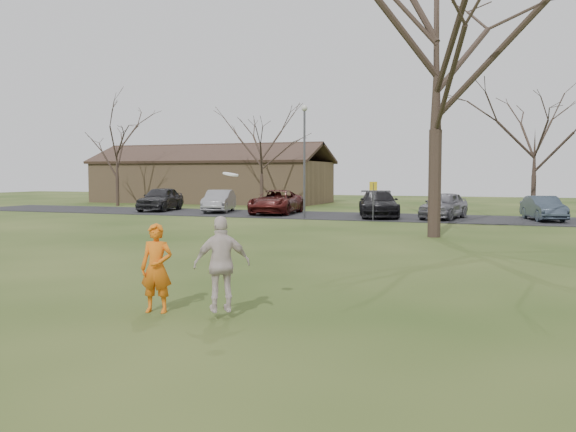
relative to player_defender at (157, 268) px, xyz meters
The scene contains 15 objects.
ground 1.31m from the player_defender, ahead, with size 120.00×120.00×0.00m, color #1E380F.
parking_strip 24.96m from the player_defender, 87.63° to the left, with size 62.00×6.50×0.04m, color black.
player_defender is the anchor object (origin of this frame).
car_0 30.05m from the player_defender, 122.50° to the left, with size 1.88×4.67×1.59m, color #27272A.
car_1 27.92m from the player_defender, 114.92° to the left, with size 1.50×4.31×1.42m, color gray.
car_2 26.16m from the player_defender, 107.11° to the left, with size 2.43×5.26×1.46m, color #4A1311.
car_3 24.59m from the player_defender, 92.91° to the left, with size 2.10×5.15×1.50m, color black.
car_4 24.72m from the player_defender, 84.50° to the left, with size 1.74×4.33×1.48m, color slate.
car_5 26.19m from the player_defender, 73.54° to the left, with size 1.36×3.91×1.29m, color #34404E.
catching_play 1.33m from the player_defender, ahead, with size 1.02×0.87×2.39m.
building 42.42m from the player_defender, 116.57° to the left, with size 20.60×8.50×5.14m.
lamp_post 23.19m from the player_defender, 102.49° to the left, with size 0.34×0.34×6.27m.
sign_yellow 21.96m from the player_defender, 92.53° to the left, with size 0.35×0.35×2.08m.
big_tree 16.44m from the player_defender, 78.52° to the left, with size 9.00×9.00×14.00m, color #352821, non-canonical shape.
small_tree_row 30.63m from the player_defender, 79.76° to the left, with size 55.00×5.90×8.50m.
Camera 1 is at (4.91, -9.03, 2.47)m, focal length 37.44 mm.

